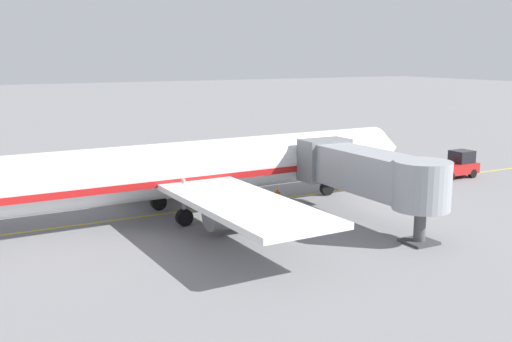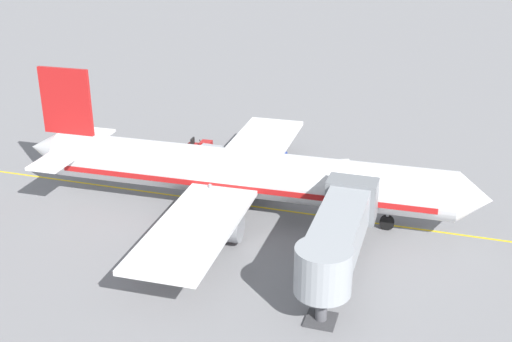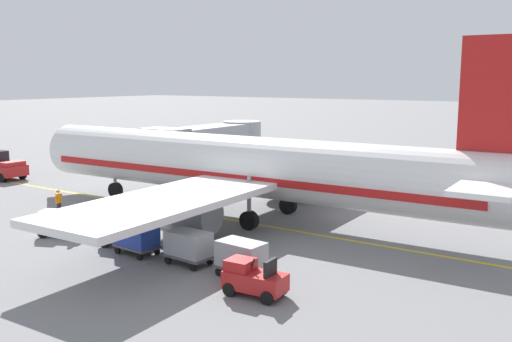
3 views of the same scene
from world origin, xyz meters
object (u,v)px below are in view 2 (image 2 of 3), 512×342
Objects in this scene: parked_airliner at (241,174)px; baggage_cart_front at (274,159)px; baggage_tug_spare at (338,169)px; baggage_cart_second_in_train at (241,156)px; baggage_tug_trailing at (200,148)px; ground_crew_wing_walker at (275,181)px; safety_cone_nose_left at (351,206)px; baggage_tug_lead at (289,165)px; jet_bridge at (338,233)px; ground_crew_loader at (379,184)px; baggage_cart_third_in_train at (211,153)px.

parked_airliner is 12.68× the size of baggage_cart_front.
baggage_tug_spare is at bearing 146.66° from parked_airliner.
baggage_cart_front is 1.00× the size of baggage_cart_second_in_train.
baggage_tug_trailing is 1.52× the size of ground_crew_wing_walker.
baggage_tug_trailing is 11.02m from ground_crew_wing_walker.
baggage_cart_second_in_train is at bearing -134.67° from ground_crew_wing_walker.
baggage_cart_second_in_train is (1.49, 4.67, 0.24)m from baggage_tug_trailing.
parked_airliner is 9.69m from baggage_cart_second_in_train.
ground_crew_wing_walker is at bearing 16.70° from baggage_cart_front.
safety_cone_nose_left is at bearing 19.92° from baggage_tug_spare.
baggage_tug_trailing is at bearing -100.86° from baggage_tug_lead.
safety_cone_nose_left is (-2.79, 8.37, -2.90)m from parked_airliner.
parked_airliner is 2.98× the size of jet_bridge.
baggage_tug_spare is 5.89m from baggage_cart_front.
safety_cone_nose_left is (6.39, 8.21, -0.66)m from baggage_cart_front.
safety_cone_nose_left is (1.63, 6.78, -0.66)m from ground_crew_wing_walker.
ground_crew_loader is at bearing 102.27° from ground_crew_wing_walker.
baggage_tug_lead is at bearing 79.14° from baggage_tug_trailing.
baggage_tug_spare is 0.94× the size of baggage_cart_front.
parked_airliner is at bearing -19.74° from ground_crew_wing_walker.
baggage_cart_third_in_train is (-8.89, -5.97, -2.24)m from parked_airliner.
ground_crew_loader is at bearing 153.79° from safety_cone_nose_left.
safety_cone_nose_left is at bearing 64.51° from baggage_tug_trailing.
ground_crew_loader is at bearing 76.80° from baggage_tug_trailing.
baggage_cart_third_in_train is 8.78m from ground_crew_wing_walker.
parked_airliner is 10.94m from baggage_cart_third_in_train.
jet_bridge is 14.53m from ground_crew_wing_walker.
baggage_tug_spare is at bearing 136.91° from ground_crew_wing_walker.
baggage_tug_spare is at bearing 84.83° from baggage_tug_trailing.
jet_bridge is 21.19× the size of safety_cone_nose_left.
baggage_tug_trailing is 0.87× the size of baggage_cart_front.
baggage_tug_lead reaches higher than baggage_cart_front.
jet_bridge reaches higher than baggage_tug_spare.
baggage_cart_second_in_train is 1.74× the size of ground_crew_loader.
baggage_tug_lead reaches higher than baggage_cart_second_in_train.
baggage_tug_spare is (1.24, 13.70, 0.00)m from baggage_tug_trailing.
ground_crew_wing_walker is (4.21, -0.14, 0.24)m from baggage_tug_lead.
jet_bridge reaches higher than safety_cone_nose_left.
baggage_tug_lead is 4.55× the size of safety_cone_nose_left.
safety_cone_nose_left is at bearing -26.21° from ground_crew_loader.
ground_crew_loader reaches higher than baggage_cart_front.
ground_crew_wing_walker is (4.52, 4.57, 0.00)m from baggage_cart_second_in_train.
baggage_tug_spare is 9.04m from baggage_cart_second_in_train.
ground_crew_wing_walker is (-12.17, -7.54, -2.50)m from jet_bridge.
parked_airliner is 22.06× the size of ground_crew_wing_walker.
baggage_cart_third_in_train is 15.59m from safety_cone_nose_left.
parked_airliner is 13.90× the size of baggage_tug_lead.
baggage_tug_trailing is (-1.80, -9.38, 0.00)m from baggage_tug_lead.
ground_crew_loader is 2.86× the size of safety_cone_nose_left.
jet_bridge is 24.89m from baggage_tug_trailing.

